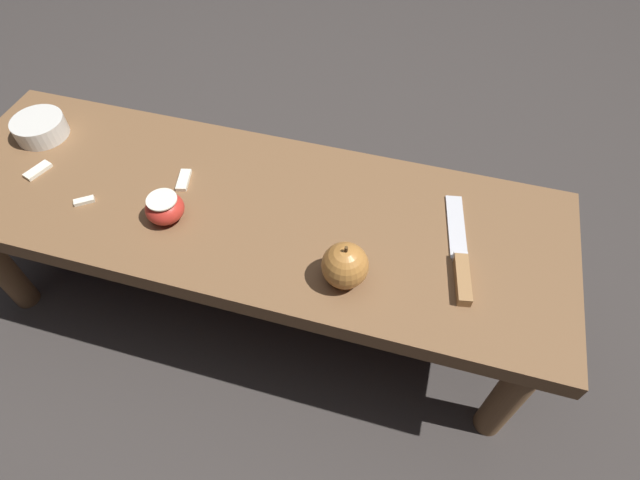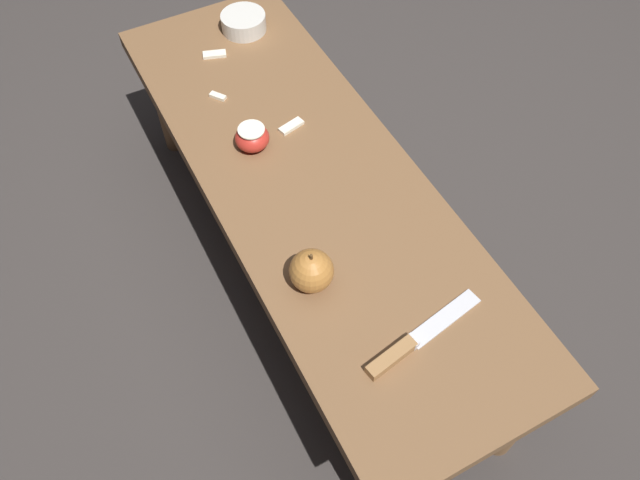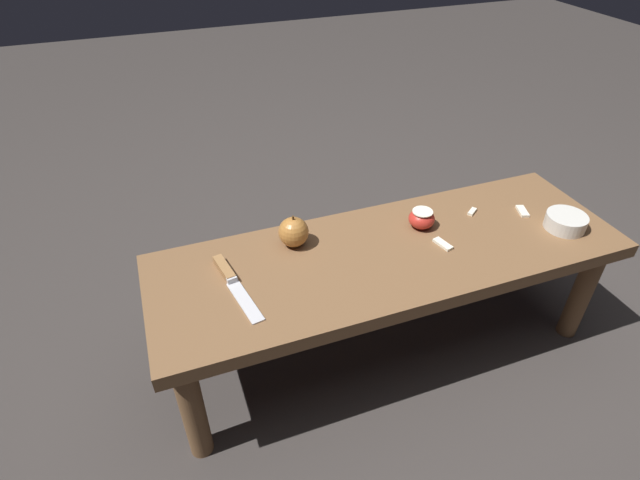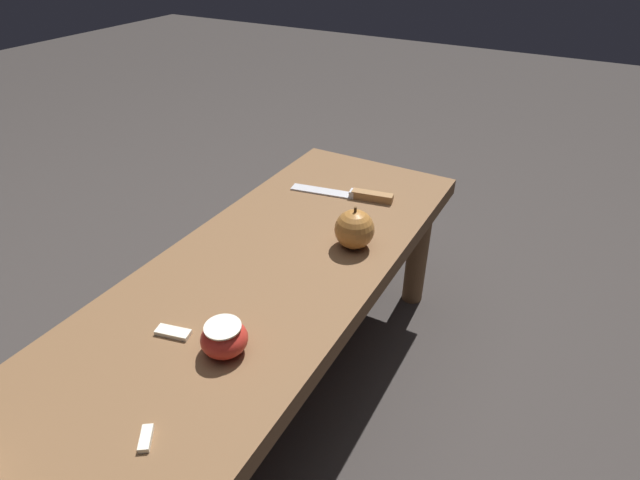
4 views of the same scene
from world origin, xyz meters
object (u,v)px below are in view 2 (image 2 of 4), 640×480
knife (408,345)px  apple_cut (252,137)px  bowl (244,22)px  apple_whole (312,271)px  wooden_bench (310,190)px

knife → apple_cut: (0.56, 0.04, 0.02)m
knife → bowl: (0.95, -0.11, 0.01)m
apple_whole → apple_cut: bearing=-7.1°
apple_whole → bowl: size_ratio=0.82×
wooden_bench → bowl: size_ratio=11.46×
knife → apple_whole: (0.20, 0.09, 0.03)m
wooden_bench → apple_cut: bearing=28.9°
wooden_bench → apple_cut: 0.17m
apple_whole → bowl: bearing=-14.5°
wooden_bench → bowl: bearing=-8.5°
bowl → knife: bearing=173.6°
wooden_bench → apple_whole: size_ratio=13.94×
apple_cut → wooden_bench: bearing=-151.1°
bowl → apple_whole: bearing=165.5°
wooden_bench → knife: 0.44m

